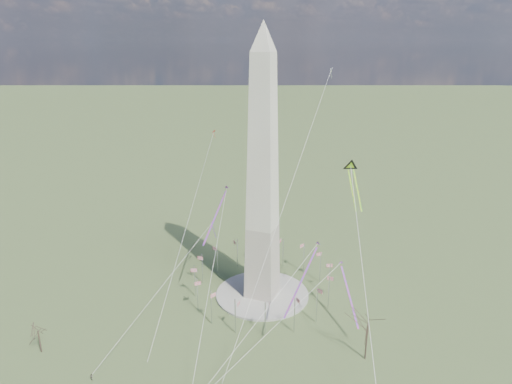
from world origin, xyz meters
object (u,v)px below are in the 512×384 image
(kite_delta_black, at_px, (351,169))
(tree_near, at_px, (368,323))
(person_west, at_px, (92,377))
(washington_monument, at_px, (263,177))

(kite_delta_black, bearing_deg, tree_near, 89.78)
(tree_near, relative_size, kite_delta_black, 1.05)
(person_west, bearing_deg, washington_monument, -96.59)
(tree_near, bearing_deg, kite_delta_black, 112.55)
(washington_monument, bearing_deg, kite_delta_black, 16.42)
(washington_monument, relative_size, tree_near, 5.53)
(tree_near, height_order, person_west, tree_near)
(kite_delta_black, bearing_deg, person_west, 26.86)
(washington_monument, distance_m, kite_delta_black, 31.17)
(washington_monument, distance_m, person_west, 83.31)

